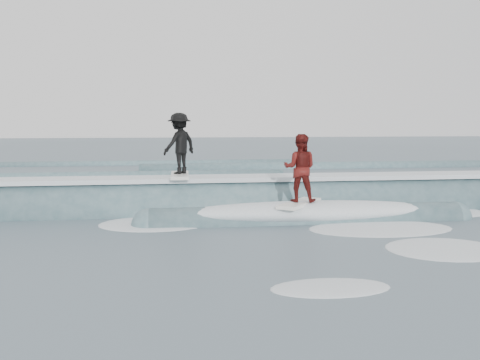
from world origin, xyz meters
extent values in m
plane|color=#3E515B|center=(0.00, 0.00, 0.00)|extent=(160.00, 160.00, 0.00)
cylinder|color=#3B5C64|center=(0.00, 3.49, 0.00)|extent=(19.86, 1.96, 1.96)
cylinder|color=#3B5C64|center=(1.80, 1.29, 0.00)|extent=(9.00, 0.98, 0.98)
sphere|color=#3B5C64|center=(-2.70, 1.29, 0.00)|extent=(0.98, 0.98, 0.98)
sphere|color=#3B5C64|center=(6.30, 1.29, 0.00)|extent=(0.98, 0.98, 0.98)
cube|color=white|center=(0.00, 3.49, 1.05)|extent=(18.00, 1.30, 0.14)
ellipsoid|color=white|center=(1.80, 1.29, 0.30)|extent=(7.60, 1.30, 0.60)
cube|color=silver|center=(-1.78, 3.49, 1.17)|extent=(0.61, 2.02, 0.10)
imported|color=black|center=(-1.78, 3.49, 2.17)|extent=(1.39, 1.36, 1.91)
cube|color=white|center=(1.54, 1.29, 0.54)|extent=(1.65, 1.93, 0.10)
imported|color=#52120F|center=(1.54, 1.29, 1.55)|extent=(1.12, 0.99, 1.92)
ellipsoid|color=white|center=(3.48, 0.08, 0.00)|extent=(3.96, 2.70, 0.10)
ellipsoid|color=white|center=(6.64, 2.29, 0.00)|extent=(2.43, 1.65, 0.10)
ellipsoid|color=white|center=(0.57, -4.69, 0.00)|extent=(1.96, 1.34, 0.10)
ellipsoid|color=white|center=(3.99, -2.33, 0.00)|extent=(2.73, 1.86, 0.10)
ellipsoid|color=white|center=(-2.54, 1.62, 0.00)|extent=(3.57, 2.43, 0.10)
cylinder|color=#3B5C64|center=(-7.13, 14.00, 0.00)|extent=(22.00, 0.70, 0.70)
cylinder|color=#3B5C64|center=(7.25, 18.00, 0.00)|extent=(22.00, 0.80, 0.80)
cylinder|color=#3B5C64|center=(-3.42, 22.00, 0.00)|extent=(22.00, 0.60, 0.60)
camera|label=1|loc=(-2.23, -13.37, 2.88)|focal=40.00mm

